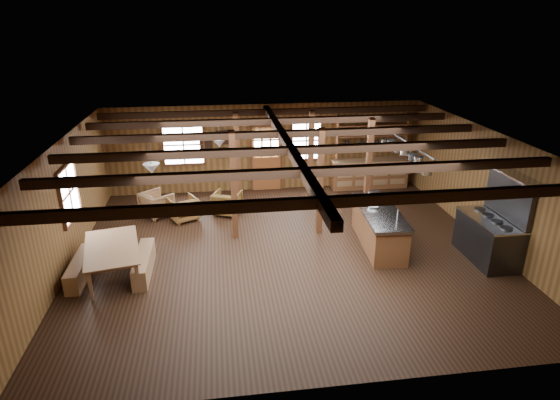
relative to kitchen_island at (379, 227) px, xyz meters
name	(u,v)px	position (x,y,z in m)	size (l,w,h in m)	color
room	(287,198)	(-2.30, -0.05, 0.92)	(10.04, 9.04, 2.84)	black
ceiling_joists	(286,143)	(-2.30, 0.12, 2.20)	(9.80, 8.82, 0.18)	black
timber_posts	(295,170)	(-1.78, 2.03, 0.92)	(3.95, 2.35, 2.80)	#4C2715
back_door	(266,164)	(-2.30, 4.40, 0.40)	(1.02, 0.08, 2.15)	brown
window_back_left	(183,145)	(-4.90, 4.41, 1.12)	(1.32, 0.06, 1.32)	white
window_back_right	(306,141)	(-1.00, 4.41, 1.12)	(1.02, 0.06, 1.32)	white
window_left	(69,193)	(-7.26, 0.45, 1.12)	(0.14, 1.24, 1.32)	white
notice_boards	(219,142)	(-3.80, 4.40, 1.16)	(1.08, 0.03, 0.90)	beige
back_counter	(369,170)	(1.10, 4.15, 0.12)	(2.55, 0.60, 2.45)	brown
pendant_lamps	(188,155)	(-4.55, 0.95, 1.77)	(1.86, 2.36, 0.66)	#323234
pot_rack	(405,153)	(0.61, 0.30, 1.80)	(0.38, 3.00, 0.45)	#323234
kitchen_island	(379,227)	(0.00, 0.00, 0.00)	(1.06, 2.56, 1.20)	brown
step_stool	(363,217)	(0.01, 1.30, -0.30)	(0.41, 0.29, 0.36)	olive
commercial_range	(492,232)	(2.34, -1.04, 0.20)	(0.90, 1.75, 2.16)	#323234
dining_table	(115,261)	(-6.20, -0.61, -0.13)	(1.99, 1.11, 0.70)	brown
bench_wall	(81,268)	(-6.95, -0.61, -0.26)	(0.30, 1.59, 0.44)	olive
bench_aisle	(144,264)	(-5.60, -0.61, -0.25)	(0.31, 1.66, 0.46)	olive
armchair_a	(183,209)	(-4.88, 2.24, -0.15)	(0.70, 0.73, 0.66)	brown
armchair_b	(227,203)	(-3.65, 2.50, -0.14)	(0.72, 0.74, 0.67)	brown
armchair_c	(157,204)	(-5.65, 2.63, -0.12)	(0.76, 0.78, 0.71)	brown
counter_pot	(374,195)	(0.11, 0.80, 0.55)	(0.31, 0.31, 0.18)	#B2B5B9
bowl	(373,206)	(-0.13, 0.17, 0.50)	(0.27, 0.27, 0.07)	silver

